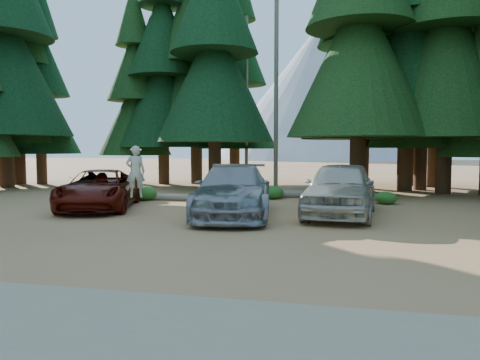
{
  "coord_description": "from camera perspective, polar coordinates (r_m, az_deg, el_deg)",
  "views": [
    {
      "loc": [
        4.63,
        -11.42,
        2.28
      ],
      "look_at": [
        1.36,
        2.97,
        1.25
      ],
      "focal_mm": 35.0,
      "sensor_mm": 36.0,
      "label": 1
    }
  ],
  "objects": [
    {
      "name": "shrub_center_left",
      "position": [
        20.78,
        3.89,
        -1.51
      ],
      "size": [
        1.05,
        1.05,
        0.58
      ],
      "primitive_type": "ellipsoid",
      "color": "#226D20",
      "rests_on": "ground"
    },
    {
      "name": "log_left",
      "position": [
        20.29,
        -7.8,
        -2.13
      ],
      "size": [
        3.63,
        0.45,
        0.26
      ],
      "primitive_type": "cylinder",
      "rotation": [
        0.0,
        1.57,
        0.05
      ],
      "color": "#706B5A",
      "rests_on": "ground"
    },
    {
      "name": "silver_minivan_center",
      "position": [
        15.43,
        -0.8,
        -1.32
      ],
      "size": [
        3.27,
        6.17,
        1.7
      ],
      "primitive_type": "imported",
      "rotation": [
        0.0,
        0.0,
        0.16
      ],
      "color": "#93959A",
      "rests_on": "ground"
    },
    {
      "name": "log_mid",
      "position": [
        20.67,
        -1.12,
        -1.96
      ],
      "size": [
        3.1,
        1.56,
        0.27
      ],
      "primitive_type": "cylinder",
      "rotation": [
        0.0,
        1.57,
        -0.41
      ],
      "color": "#706B5A",
      "rests_on": "ground"
    },
    {
      "name": "forest_belt_north",
      "position": [
        26.92,
        2.84,
        -0.87
      ],
      "size": [
        36.0,
        7.0,
        22.0
      ],
      "primitive_type": null,
      "color": "black",
      "rests_on": "ground"
    },
    {
      "name": "shrub_left",
      "position": [
        24.41,
        -15.43,
        -0.98
      ],
      "size": [
        0.82,
        0.82,
        0.45
      ],
      "primitive_type": "ellipsoid",
      "color": "#226D20",
      "rests_on": "ground"
    },
    {
      "name": "shrub_edge_west",
      "position": [
        23.45,
        -20.04,
        -1.33
      ],
      "size": [
        0.74,
        0.74,
        0.41
      ],
      "primitive_type": "ellipsoid",
      "color": "#226D20",
      "rests_on": "ground"
    },
    {
      "name": "silver_minivan_right",
      "position": [
        15.88,
        12.15,
        -1.03
      ],
      "size": [
        2.58,
        5.52,
        1.83
      ],
      "primitive_type": "imported",
      "rotation": [
        0.0,
        0.0,
        -0.08
      ],
      "color": "beige",
      "rests_on": "ground"
    },
    {
      "name": "frisbee_player",
      "position": [
        15.88,
        -12.62,
        1.04
      ],
      "size": [
        0.74,
        0.62,
        1.72
      ],
      "rotation": [
        0.0,
        0.0,
        3.55
      ],
      "color": "beige",
      "rests_on": "ground"
    },
    {
      "name": "snag_front",
      "position": [
        26.47,
        4.44,
        12.06
      ],
      "size": [
        0.24,
        0.24,
        12.0
      ],
      "primitive_type": "cylinder",
      "color": "#706B5A",
      "rests_on": "ground"
    },
    {
      "name": "shrub_far_left",
      "position": [
        20.61,
        -11.68,
        -1.57
      ],
      "size": [
        1.13,
        1.13,
        0.62
      ],
      "primitive_type": "ellipsoid",
      "color": "#226D20",
      "rests_on": "ground"
    },
    {
      "name": "shrub_far_right",
      "position": [
        18.73,
        14.26,
        -2.38
      ],
      "size": [
        0.87,
        0.87,
        0.48
      ],
      "primitive_type": "ellipsoid",
      "color": "#226D20",
      "rests_on": "ground"
    },
    {
      "name": "shrub_right",
      "position": [
        19.74,
        17.34,
        -2.09
      ],
      "size": [
        0.91,
        0.91,
        0.5
      ],
      "primitive_type": "ellipsoid",
      "color": "#226D20",
      "rests_on": "ground"
    },
    {
      "name": "snag_back",
      "position": [
        28.17,
        0.79,
        9.54
      ],
      "size": [
        0.2,
        0.2,
        10.0
      ],
      "primitive_type": "cylinder",
      "color": "#706B5A",
      "rests_on": "ground"
    },
    {
      "name": "mountain_peak",
      "position": [
        100.46,
        8.73,
        9.91
      ],
      "size": [
        48.0,
        50.0,
        28.0
      ],
      "color": "gray",
      "rests_on": "ground"
    },
    {
      "name": "red_pickup",
      "position": [
        18.09,
        -16.77,
        -1.1
      ],
      "size": [
        3.85,
        5.71,
        1.45
      ],
      "primitive_type": "imported",
      "rotation": [
        0.0,
        0.0,
        0.3
      ],
      "color": "#5A1007",
      "rests_on": "ground"
    },
    {
      "name": "shrub_center_right",
      "position": [
        21.06,
        1.74,
        -1.52
      ],
      "size": [
        0.93,
        0.93,
        0.51
      ],
      "primitive_type": "ellipsoid",
      "color": "#226D20",
      "rests_on": "ground"
    },
    {
      "name": "log_right",
      "position": [
        21.34,
        4.7,
        -1.69
      ],
      "size": [
        5.3,
        1.2,
        0.34
      ],
      "primitive_type": "cylinder",
      "rotation": [
        0.0,
        1.57,
        0.16
      ],
      "color": "#706B5A",
      "rests_on": "ground"
    },
    {
      "name": "ground",
      "position": [
        12.54,
        -9.18,
        -6.54
      ],
      "size": [
        160.0,
        160.0,
        0.0
      ],
      "primitive_type": "plane",
      "color": "#A37445",
      "rests_on": "ground"
    }
  ]
}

